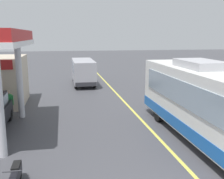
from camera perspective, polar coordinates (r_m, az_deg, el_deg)
The scene contains 6 objects.
ground at distance 26.52m, azimuth -0.74°, elevation 0.96°, with size 120.00×120.00×0.00m, color #424247.
lane_divider_stripe at distance 21.71m, azimuth 1.49°, elevation -1.40°, with size 0.16×50.00×0.01m, color #D8CC4C.
coach_bus_main at distance 12.82m, azimuth 19.93°, elevation -3.33°, with size 2.60×11.04×3.69m.
minibus_opposing_lane at distance 26.82m, azimuth -6.16°, elevation 4.20°, with size 2.04×6.13×2.44m.
motorcycle_parked_forecourt at distance 9.47m, azimuth -19.79°, elevation -16.94°, with size 0.55×1.80×0.92m.
pedestrian_near_pump at distance 17.03m, azimuth -21.16°, elevation -2.58°, with size 0.55×0.22×1.66m.
Camera 1 is at (-4.40, -5.70, 4.85)m, focal length 42.87 mm.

